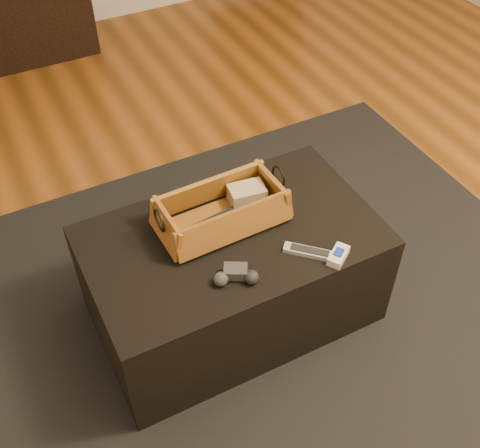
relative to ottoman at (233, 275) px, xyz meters
name	(u,v)px	position (x,y,z in m)	size (l,w,h in m)	color
floor	(300,313)	(0.23, -0.12, -0.23)	(5.00, 5.50, 0.01)	brown
baseboard	(87,13)	(0.23, 2.61, -0.16)	(5.00, 0.04, 0.12)	white
area_rug	(239,320)	(0.00, -0.05, -0.22)	(2.60, 2.00, 0.01)	black
ottoman	(233,275)	(0.00, 0.00, 0.00)	(1.00, 0.60, 0.42)	black
tv_remote	(218,222)	(-0.03, 0.05, 0.24)	(0.24, 0.05, 0.02)	black
cloth_bundle	(247,195)	(0.11, 0.11, 0.26)	(0.12, 0.08, 0.07)	tan
wicker_basket	(222,211)	(0.00, 0.07, 0.26)	(0.46, 0.25, 0.16)	#A46A25
game_controller	(236,276)	(-0.08, -0.18, 0.23)	(0.15, 0.11, 0.05)	#323234
silver_remote	(310,252)	(0.19, -0.19, 0.22)	(0.15, 0.15, 0.02)	#B8BAC1
cream_gadget	(338,256)	(0.26, -0.26, 0.23)	(0.10, 0.09, 0.03)	silver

